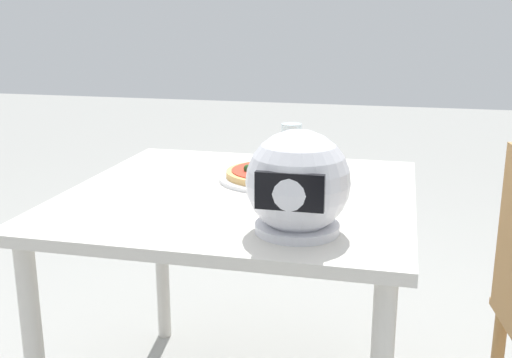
{
  "coord_description": "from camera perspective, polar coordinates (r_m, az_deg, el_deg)",
  "views": [
    {
      "loc": [
        -0.44,
        1.63,
        1.23
      ],
      "look_at": [
        -0.03,
        -0.07,
        0.76
      ],
      "focal_mm": 43.4,
      "sensor_mm": 36.0,
      "label": 1
    }
  ],
  "objects": [
    {
      "name": "dining_table",
      "position": [
        1.78,
        -1.43,
        -3.9
      ],
      "size": [
        0.97,
        0.96,
        0.74
      ],
      "color": "beige",
      "rests_on": "ground"
    },
    {
      "name": "pizza_plate",
      "position": [
        1.87,
        1.36,
        0.07
      ],
      "size": [
        0.31,
        0.31,
        0.01
      ],
      "primitive_type": "cylinder",
      "color": "white",
      "rests_on": "dining_table"
    },
    {
      "name": "motorcycle_helmet",
      "position": [
        1.4,
        3.87,
        -0.49
      ],
      "size": [
        0.24,
        0.24,
        0.24
      ],
      "color": "silver",
      "rests_on": "dining_table"
    },
    {
      "name": "pizza",
      "position": [
        1.87,
        1.41,
        0.65
      ],
      "size": [
        0.27,
        0.27,
        0.06
      ],
      "color": "tan",
      "rests_on": "pizza_plate"
    },
    {
      "name": "drinking_glass",
      "position": [
        2.12,
        3.28,
        3.41
      ],
      "size": [
        0.07,
        0.07,
        0.13
      ],
      "primitive_type": "cylinder",
      "color": "silver",
      "rests_on": "dining_table"
    }
  ]
}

